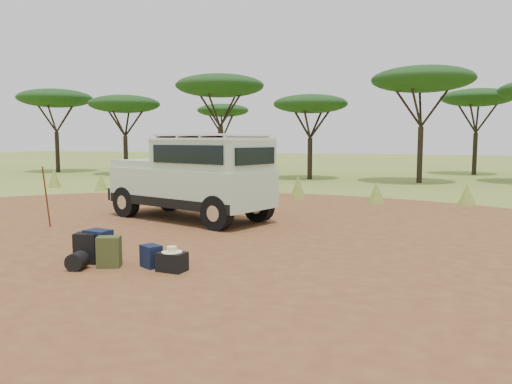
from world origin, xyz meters
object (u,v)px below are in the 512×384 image
(walking_staff, at_px, (46,197))
(backpack_olive, at_px, (109,252))
(safari_vehicle, at_px, (194,179))
(backpack_black, at_px, (87,248))
(hard_case, at_px, (172,262))
(duffel_navy, at_px, (151,256))
(backpack_navy, at_px, (98,246))

(walking_staff, height_order, backpack_olive, walking_staff)
(safari_vehicle, bearing_deg, walking_staff, -120.88)
(backpack_black, height_order, hard_case, backpack_black)
(walking_staff, distance_m, backpack_black, 4.24)
(duffel_navy, bearing_deg, safari_vehicle, 136.71)
(backpack_navy, bearing_deg, duffel_navy, 6.46)
(duffel_navy, bearing_deg, backpack_navy, -152.09)
(hard_case, bearing_deg, walking_staff, 156.90)
(backpack_olive, distance_m, hard_case, 1.20)
(backpack_navy, height_order, duffel_navy, backpack_navy)
(backpack_black, xyz_separation_m, backpack_olive, (0.56, -0.10, -0.01))
(safari_vehicle, distance_m, backpack_olive, 5.40)
(backpack_navy, distance_m, backpack_olive, 0.48)
(duffel_navy, bearing_deg, backpack_olive, -132.93)
(safari_vehicle, distance_m, duffel_navy, 5.36)
(backpack_olive, relative_size, duffel_navy, 1.38)
(backpack_olive, relative_size, hard_case, 1.17)
(walking_staff, distance_m, backpack_olive, 4.75)
(backpack_black, xyz_separation_m, backpack_navy, (0.14, 0.14, 0.02))
(duffel_navy, bearing_deg, hard_case, 14.90)
(backpack_navy, distance_m, hard_case, 1.61)
(walking_staff, xyz_separation_m, duffel_navy, (4.61, -2.40, -0.60))
(hard_case, bearing_deg, backpack_olive, -169.77)
(walking_staff, xyz_separation_m, hard_case, (5.09, -2.51, -0.63))
(safari_vehicle, distance_m, backpack_black, 5.22)
(backpack_olive, bearing_deg, walking_staff, 121.66)
(duffel_navy, height_order, hard_case, duffel_navy)
(backpack_black, bearing_deg, backpack_olive, -25.64)
(safari_vehicle, relative_size, walking_staff, 3.19)
(safari_vehicle, xyz_separation_m, backpack_navy, (0.64, -4.98, -0.86))
(safari_vehicle, relative_size, backpack_olive, 9.50)
(hard_case, bearing_deg, backpack_black, -175.26)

